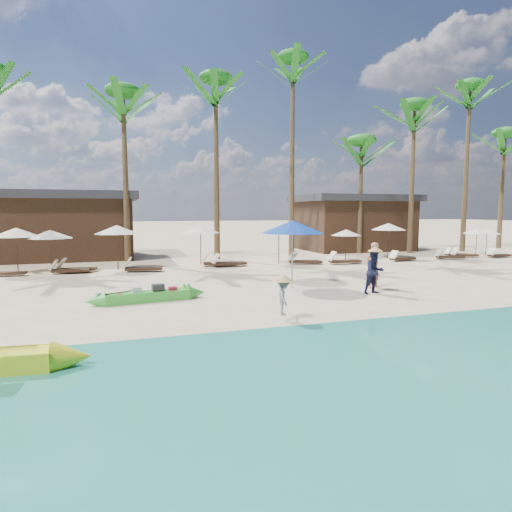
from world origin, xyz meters
name	(u,v)px	position (x,y,z in m)	size (l,w,h in m)	color
ground	(247,308)	(0.00, 0.00, 0.00)	(240.00, 240.00, 0.00)	beige
wet_sand_strip	(315,359)	(0.00, -5.00, 0.00)	(240.00, 4.50, 0.01)	tan
green_canoe	(148,296)	(-2.94, 1.90, 0.19)	(4.50, 0.94, 0.57)	green
tourist	(373,265)	(5.83, 1.90, 0.91)	(0.66, 0.44, 1.82)	#B0785F
vendor_green	(375,272)	(5.16, 0.76, 0.82)	(0.80, 0.62, 1.65)	#131736
vendor_yellow	(284,297)	(0.51, -1.92, 0.69)	(0.65, 0.38, 1.01)	gray
blue_umbrella	(292,227)	(2.75, 2.89, 2.44)	(2.51, 2.51, 2.70)	#99999E
resort_parasol_3	(16,232)	(-8.58, 10.40, 2.04)	(2.19, 2.19, 2.26)	#392417
lounger_3_right	(4,272)	(-9.04, 9.79, 0.20)	(1.78, 0.73, 0.59)	#392417
resort_parasol_4	(50,234)	(-7.03, 10.07, 1.94)	(2.09, 2.09, 2.15)	#392417
lounger_4_left	(75,268)	(-5.98, 10.24, 0.21)	(1.92, 0.82, 0.63)	#392417
lounger_4_right	(68,270)	(-6.28, 9.78, 0.21)	(1.84, 0.66, 0.62)	#392417
resort_parasol_5	(117,230)	(-3.93, 10.47, 2.11)	(2.27, 2.27, 2.34)	#392417
lounger_5_left	(141,268)	(-2.82, 9.36, 0.22)	(1.98, 0.88, 0.65)	#392417
resort_parasol_6	(200,229)	(0.60, 11.34, 2.04)	(2.20, 2.20, 2.26)	#392417
lounger_6_left	(227,263)	(1.82, 9.99, 0.22)	(2.01, 0.81, 0.66)	#392417
lounger_6_right	(217,262)	(1.34, 10.45, 0.21)	(1.93, 0.85, 0.63)	#392417
resort_parasol_7	(279,230)	(4.93, 10.18, 1.98)	(2.14, 2.14, 2.20)	#392417
lounger_7_left	(305,261)	(6.39, 9.72, 0.20)	(1.87, 1.10, 0.61)	#392417
lounger_7_right	(302,260)	(6.24, 9.86, 0.21)	(1.95, 1.02, 0.63)	#392417
resort_parasol_8	(346,233)	(9.47, 10.52, 1.75)	(1.88, 1.88, 1.94)	#392417
lounger_8_left	(343,260)	(8.48, 9.09, 0.22)	(1.99, 0.79, 0.66)	#392417
resort_parasol_9	(388,227)	(12.76, 10.91, 2.07)	(2.23, 2.23, 2.29)	#392417
lounger_9_left	(401,258)	(12.65, 9.32, 0.20)	(1.79, 0.71, 0.59)	#392417
lounger_9_right	(448,256)	(16.18, 9.31, 0.20)	(1.84, 1.09, 0.60)	#392417
resort_parasol_10	(477,231)	(19.77, 10.70, 1.70)	(1.83, 1.83, 1.89)	#392417
lounger_10_left	(463,255)	(17.85, 9.81, 0.20)	(1.81, 0.89, 0.59)	#392417
lounger_10_right	(456,254)	(17.89, 10.52, 0.18)	(1.69, 0.86, 0.55)	#392417
resort_parasol_11	(487,231)	(20.47, 10.53, 1.66)	(1.79, 1.79, 1.85)	#392417
lounger_11_left	(498,255)	(20.06, 9.12, 0.19)	(1.72, 0.60, 0.58)	#392417
palm_3	(124,117)	(-3.36, 14.27, 8.58)	(2.08, 2.08, 10.52)	brown
palm_4	(216,108)	(2.15, 14.01, 9.45)	(2.08, 2.08, 11.70)	brown
palm_5	(293,94)	(7.45, 14.38, 10.82)	(2.08, 2.08, 13.60)	brown
palm_6	(361,155)	(12.84, 14.52, 7.05)	(2.08, 2.08, 8.51)	brown
palm_7	(414,128)	(16.57, 13.68, 8.99)	(2.08, 2.08, 11.08)	brown
palm_8	(469,114)	(21.07, 13.33, 10.18)	(2.08, 2.08, 12.70)	brown
palm_9	(504,149)	(26.21, 14.81, 8.06)	(2.08, 2.08, 9.82)	brown
pavilion_west	(51,225)	(-8.00, 17.50, 2.19)	(10.80, 6.60, 4.30)	#392417
pavilion_east	(353,222)	(14.00, 17.50, 2.20)	(8.80, 6.60, 4.30)	#392417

